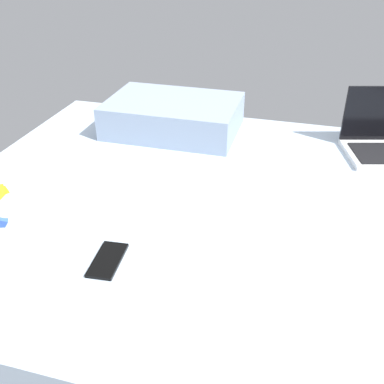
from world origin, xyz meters
The scene contains 4 objects.
bed_mattress centered at (0.00, 0.00, 9.00)cm, with size 180.00×140.00×18.00cm, color silver.
snack_cup centered at (-57.81, -31.00, 24.03)cm, with size 9.23×10.77×15.02cm.
cell_phone centered at (-24.69, -35.87, 18.40)cm, with size 6.80×14.00×0.80cm, color black.
pillow centered at (-33.45, 48.00, 24.50)cm, with size 52.00×36.00×13.00cm, color #8C9EB7.
Camera 1 is at (19.63, -115.17, 92.33)cm, focal length 41.82 mm.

